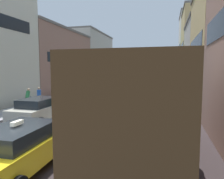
% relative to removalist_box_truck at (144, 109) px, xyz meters
% --- Properties ---
extents(sidewalk_left, '(2.60, 64.00, 0.14)m').
position_rel_removalist_box_truck_xyz_m(sidewalk_left, '(-10.40, 17.68, -1.90)').
color(sidewalk_left, '#9A9A9A').
rests_on(sidewalk_left, ground).
extents(lane_stripe_left, '(0.16, 60.00, 0.01)m').
position_rel_removalist_box_truck_xyz_m(lane_stripe_left, '(-5.40, 17.68, -1.97)').
color(lane_stripe_left, silver).
rests_on(lane_stripe_left, ground).
extents(lane_stripe_right, '(0.16, 60.00, 0.01)m').
position_rel_removalist_box_truck_xyz_m(lane_stripe_right, '(-2.00, 17.68, -1.97)').
color(lane_stripe_right, silver).
rests_on(lane_stripe_right, ground).
extents(building_row_left, '(7.20, 43.90, 13.26)m').
position_rel_removalist_box_truck_xyz_m(building_row_left, '(-15.70, 18.49, 3.62)').
color(building_row_left, beige).
rests_on(building_row_left, ground).
extents(building_row_right, '(7.20, 43.90, 14.01)m').
position_rel_removalist_box_truck_xyz_m(building_row_right, '(6.20, 21.60, 3.67)').
color(building_row_right, beige).
rests_on(building_row_right, ground).
extents(removalist_box_truck, '(2.70, 7.71, 3.58)m').
position_rel_removalist_box_truck_xyz_m(removalist_box_truck, '(0.00, 0.00, 0.00)').
color(removalist_box_truck, '#B7B29E').
rests_on(removalist_box_truck, ground).
extents(taxi_centre_lane_front, '(2.17, 4.35, 1.66)m').
position_rel_removalist_box_truck_xyz_m(taxi_centre_lane_front, '(-3.75, -1.27, -1.18)').
color(taxi_centre_lane_front, yellow).
rests_on(taxi_centre_lane_front, ground).
extents(sedan_centre_lane_second, '(2.30, 4.41, 1.49)m').
position_rel_removalist_box_truck_xyz_m(sedan_centre_lane_second, '(-3.52, 4.12, -1.18)').
color(sedan_centre_lane_second, silver).
rests_on(sedan_centre_lane_second, ground).
extents(wagon_left_lane_second, '(2.07, 4.30, 1.49)m').
position_rel_removalist_box_truck_xyz_m(wagon_left_lane_second, '(-6.90, 4.44, -1.18)').
color(wagon_left_lane_second, beige).
rests_on(wagon_left_lane_second, ground).
extents(hatchback_centre_lane_third, '(2.29, 4.41, 1.49)m').
position_rel_removalist_box_truck_xyz_m(hatchback_centre_lane_third, '(-3.72, 10.08, -1.18)').
color(hatchback_centre_lane_third, '#19592D').
rests_on(hatchback_centre_lane_third, ground).
extents(sedan_left_lane_third, '(2.25, 4.39, 1.49)m').
position_rel_removalist_box_truck_xyz_m(sedan_left_lane_third, '(-7.10, 10.30, -1.18)').
color(sedan_left_lane_third, black).
rests_on(sedan_left_lane_third, ground).
extents(coupe_centre_lane_fourth, '(2.09, 4.32, 1.49)m').
position_rel_removalist_box_truck_xyz_m(coupe_centre_lane_fourth, '(-3.78, 15.79, -1.18)').
color(coupe_centre_lane_fourth, '#759EB7').
rests_on(coupe_centre_lane_fourth, ground).
extents(sedan_left_lane_fourth, '(2.12, 4.33, 1.49)m').
position_rel_removalist_box_truck_xyz_m(sedan_left_lane_fourth, '(-7.27, 15.91, -1.18)').
color(sedan_left_lane_fourth, gray).
rests_on(sedan_left_lane_fourth, ground).
extents(sedan_centre_lane_fifth, '(2.26, 4.40, 1.49)m').
position_rel_removalist_box_truck_xyz_m(sedan_centre_lane_fifth, '(-3.68, 21.37, -1.18)').
color(sedan_centre_lane_fifth, '#B29319').
rests_on(sedan_centre_lane_fifth, ground).
extents(sedan_left_lane_fifth, '(2.12, 4.33, 1.49)m').
position_rel_removalist_box_truck_xyz_m(sedan_left_lane_fifth, '(-7.22, 21.32, -1.18)').
color(sedan_left_lane_fifth, '#A51E1E').
rests_on(sedan_left_lane_fifth, ground).
extents(sedan_right_lane_behind_truck, '(2.15, 4.35, 1.49)m').
position_rel_removalist_box_truck_xyz_m(sedan_right_lane_behind_truck, '(-0.12, 7.10, -1.18)').
color(sedan_right_lane_behind_truck, '#194C8C').
rests_on(sedan_right_lane_behind_truck, ground).
extents(bus_mid_queue_primary, '(2.89, 10.53, 5.06)m').
position_rel_removalist_box_truck_xyz_m(bus_mid_queue_primary, '(-0.18, 30.32, 0.86)').
color(bus_mid_queue_primary, '#1E6033').
rests_on(bus_mid_queue_primary, ground).
extents(cyclist_on_sidewalk, '(0.50, 1.73, 1.72)m').
position_rel_removalist_box_truck_xyz_m(cyclist_on_sidewalk, '(-10.12, 7.59, -1.12)').
color(cyclist_on_sidewalk, black).
rests_on(cyclist_on_sidewalk, ground).
extents(pedestrian_near_kerb, '(0.51, 0.34, 1.66)m').
position_rel_removalist_box_truck_xyz_m(pedestrian_near_kerb, '(-11.02, 14.31, -1.03)').
color(pedestrian_near_kerb, '#262D47').
rests_on(pedestrian_near_kerb, ground).
extents(pedestrian_mid_sidewalk, '(0.34, 0.54, 1.66)m').
position_rel_removalist_box_truck_xyz_m(pedestrian_mid_sidewalk, '(-10.36, 9.39, -1.03)').
color(pedestrian_mid_sidewalk, '#262D47').
rests_on(pedestrian_mid_sidewalk, ground).
extents(pedestrian_far_sidewalk, '(0.34, 0.50, 1.66)m').
position_rel_removalist_box_truck_xyz_m(pedestrian_far_sidewalk, '(-9.65, 13.05, -1.03)').
color(pedestrian_far_sidewalk, '#262D47').
rests_on(pedestrian_far_sidewalk, ground).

